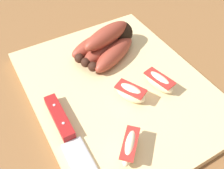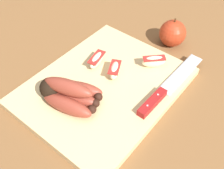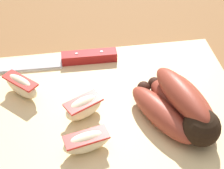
{
  "view_description": "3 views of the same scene",
  "coord_description": "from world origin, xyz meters",
  "px_view_note": "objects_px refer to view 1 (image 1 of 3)",
  "views": [
    {
      "loc": [
        -0.29,
        0.19,
        0.4
      ],
      "look_at": [
        -0.01,
        0.03,
        0.06
      ],
      "focal_mm": 41.12,
      "sensor_mm": 36.0,
      "label": 1
    },
    {
      "loc": [
        0.38,
        0.32,
        0.54
      ],
      "look_at": [
        0.01,
        0.02,
        0.03
      ],
      "focal_mm": 43.23,
      "sensor_mm": 36.0,
      "label": 2
    },
    {
      "loc": [
        -0.05,
        -0.39,
        0.44
      ],
      "look_at": [
        0.02,
        0.02,
        0.06
      ],
      "focal_mm": 58.5,
      "sensor_mm": 36.0,
      "label": 3
    }
  ],
  "objects_px": {
    "banana_bunch": "(107,44)",
    "apple_wedge_middle": "(130,147)",
    "apple_wedge_far": "(159,82)",
    "apple_wedge_near": "(130,93)",
    "chefs_knife": "(70,138)"
  },
  "relations": [
    {
      "from": "apple_wedge_middle",
      "to": "chefs_knife",
      "type": "bearing_deg",
      "value": 46.81
    },
    {
      "from": "apple_wedge_far",
      "to": "banana_bunch",
      "type": "bearing_deg",
      "value": 13.74
    },
    {
      "from": "chefs_knife",
      "to": "apple_wedge_middle",
      "type": "bearing_deg",
      "value": -133.19
    },
    {
      "from": "banana_bunch",
      "to": "chefs_knife",
      "type": "xyz_separation_m",
      "value": [
        -0.17,
        0.17,
        -0.02
      ]
    },
    {
      "from": "banana_bunch",
      "to": "apple_wedge_middle",
      "type": "xyz_separation_m",
      "value": [
        -0.24,
        0.09,
        -0.01
      ]
    },
    {
      "from": "apple_wedge_middle",
      "to": "apple_wedge_far",
      "type": "distance_m",
      "value": 0.16
    },
    {
      "from": "chefs_knife",
      "to": "apple_wedge_far",
      "type": "distance_m",
      "value": 0.2
    },
    {
      "from": "apple_wedge_far",
      "to": "apple_wedge_near",
      "type": "bearing_deg",
      "value": 88.06
    },
    {
      "from": "banana_bunch",
      "to": "apple_wedge_near",
      "type": "distance_m",
      "value": 0.15
    },
    {
      "from": "apple_wedge_middle",
      "to": "banana_bunch",
      "type": "bearing_deg",
      "value": -21.46
    },
    {
      "from": "chefs_knife",
      "to": "apple_wedge_near",
      "type": "distance_m",
      "value": 0.14
    },
    {
      "from": "apple_wedge_near",
      "to": "apple_wedge_middle",
      "type": "bearing_deg",
      "value": 147.15
    },
    {
      "from": "banana_bunch",
      "to": "apple_wedge_middle",
      "type": "height_order",
      "value": "banana_bunch"
    },
    {
      "from": "banana_bunch",
      "to": "apple_wedge_far",
      "type": "height_order",
      "value": "banana_bunch"
    },
    {
      "from": "apple_wedge_near",
      "to": "apple_wedge_far",
      "type": "distance_m",
      "value": 0.07
    }
  ]
}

